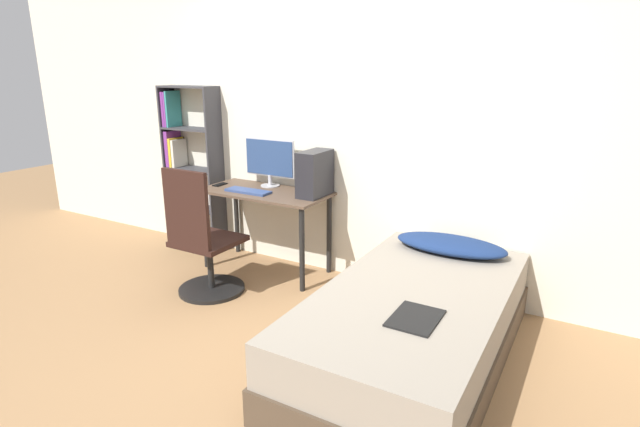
{
  "coord_description": "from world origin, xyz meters",
  "views": [
    {
      "loc": [
        1.96,
        -2.21,
        1.76
      ],
      "look_at": [
        0.25,
        0.74,
        0.75
      ],
      "focal_mm": 28.0,
      "sensor_mm": 36.0,
      "label": 1
    }
  ],
  "objects_px": {
    "office_chair": "(203,248)",
    "keyboard": "(248,191)",
    "bed": "(413,326)",
    "pc_tower": "(315,173)",
    "monitor": "(270,160)",
    "bookshelf": "(186,172)"
  },
  "relations": [
    {
      "from": "office_chair",
      "to": "keyboard",
      "type": "distance_m",
      "value": 0.65
    },
    {
      "from": "bookshelf",
      "to": "bed",
      "type": "height_order",
      "value": "bookshelf"
    },
    {
      "from": "keyboard",
      "to": "bookshelf",
      "type": "bearing_deg",
      "value": 164.63
    },
    {
      "from": "bookshelf",
      "to": "pc_tower",
      "type": "distance_m",
      "value": 1.55
    },
    {
      "from": "bed",
      "to": "pc_tower",
      "type": "height_order",
      "value": "pc_tower"
    },
    {
      "from": "monitor",
      "to": "keyboard",
      "type": "bearing_deg",
      "value": -96.01
    },
    {
      "from": "bed",
      "to": "keyboard",
      "type": "xyz_separation_m",
      "value": [
        -1.72,
        0.62,
        0.5
      ]
    },
    {
      "from": "bed",
      "to": "pc_tower",
      "type": "distance_m",
      "value": 1.58
    },
    {
      "from": "office_chair",
      "to": "keyboard",
      "type": "bearing_deg",
      "value": 86.7
    },
    {
      "from": "office_chair",
      "to": "monitor",
      "type": "relative_size",
      "value": 2.02
    },
    {
      "from": "monitor",
      "to": "bed",
      "type": "bearing_deg",
      "value": -28.12
    },
    {
      "from": "office_chair",
      "to": "monitor",
      "type": "distance_m",
      "value": 1.01
    },
    {
      "from": "office_chair",
      "to": "bookshelf",
      "type": "bearing_deg",
      "value": 139.22
    },
    {
      "from": "office_chair",
      "to": "bed",
      "type": "distance_m",
      "value": 1.76
    },
    {
      "from": "bed",
      "to": "bookshelf",
      "type": "bearing_deg",
      "value": 161.77
    },
    {
      "from": "pc_tower",
      "to": "keyboard",
      "type": "bearing_deg",
      "value": -161.07
    },
    {
      "from": "office_chair",
      "to": "pc_tower",
      "type": "xyz_separation_m",
      "value": [
        0.58,
        0.74,
        0.52
      ]
    },
    {
      "from": "monitor",
      "to": "pc_tower",
      "type": "distance_m",
      "value": 0.53
    },
    {
      "from": "bookshelf",
      "to": "keyboard",
      "type": "height_order",
      "value": "bookshelf"
    },
    {
      "from": "office_chair",
      "to": "bed",
      "type": "bearing_deg",
      "value": -2.26
    },
    {
      "from": "monitor",
      "to": "keyboard",
      "type": "height_order",
      "value": "monitor"
    },
    {
      "from": "office_chair",
      "to": "keyboard",
      "type": "height_order",
      "value": "office_chair"
    }
  ]
}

